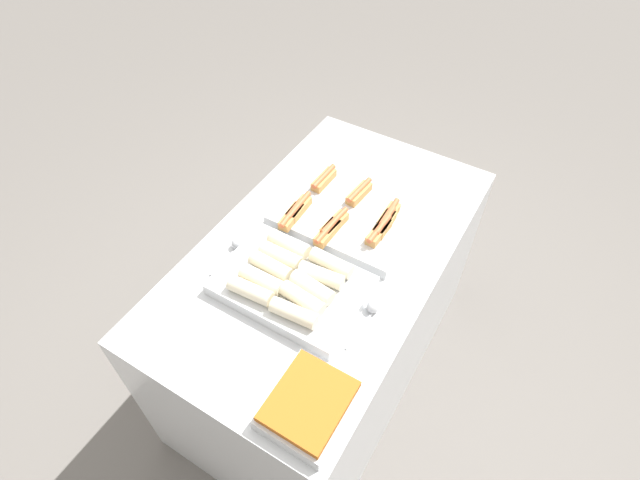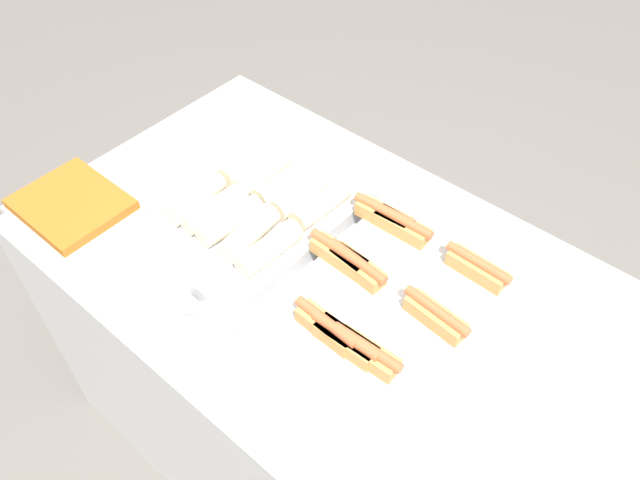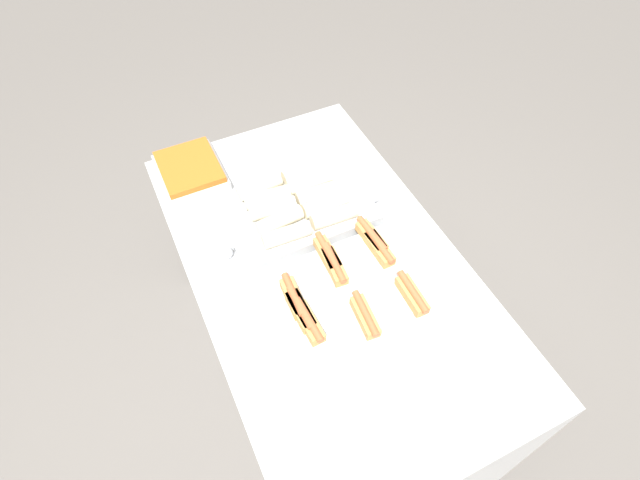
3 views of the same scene
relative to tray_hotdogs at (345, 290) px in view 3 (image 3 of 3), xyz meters
name	(u,v)px [view 3 (image 3 of 3)]	position (x,y,z in m)	size (l,w,h in m)	color
ground_plane	(324,372)	(-0.14, 0.00, -0.94)	(12.00, 12.00, 0.00)	slate
counter	(325,327)	(-0.14, 0.00, -0.49)	(1.51, 0.87, 0.90)	silver
tray_hotdogs	(345,290)	(0.00, 0.00, 0.00)	(0.41, 0.54, 0.10)	silver
tray_wraps	(296,207)	(-0.38, 0.00, 0.01)	(0.35, 0.52, 0.10)	silver
tray_side_front	(191,172)	(-0.72, -0.29, 0.00)	(0.27, 0.23, 0.07)	silver
serving_spoon_near	(225,250)	(-0.32, -0.29, -0.02)	(0.20, 0.04, 0.04)	#B2B5BA
serving_spoon_far	(373,195)	(-0.33, 0.29, -0.02)	(0.19, 0.04, 0.04)	#B2B5BA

